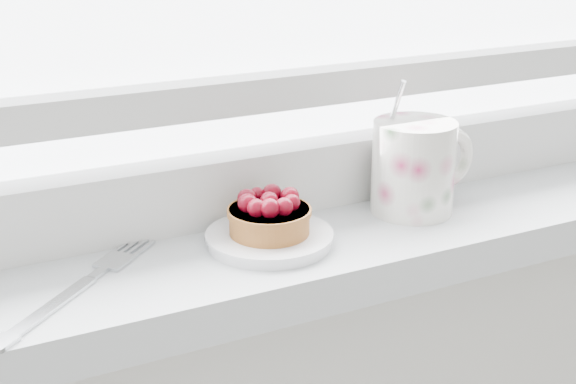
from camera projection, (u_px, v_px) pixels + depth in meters
saucer at (269, 238)px, 0.77m from camera, size 0.12×0.12×0.01m
raspberry_tart at (269, 215)px, 0.77m from camera, size 0.08×0.08×0.04m
floral_mug at (416, 165)px, 0.84m from camera, size 0.13×0.09×0.14m
fork at (78, 288)px, 0.69m from camera, size 0.18×0.16×0.00m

